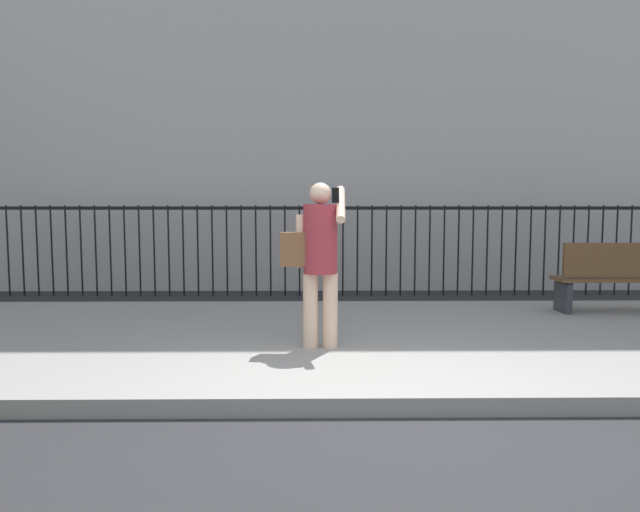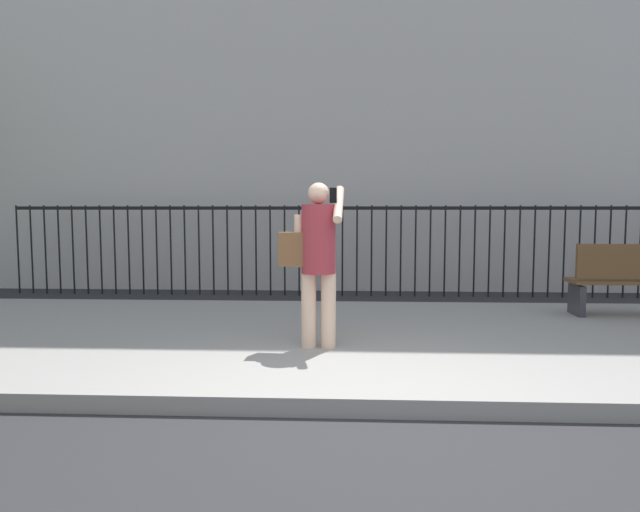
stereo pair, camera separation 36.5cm
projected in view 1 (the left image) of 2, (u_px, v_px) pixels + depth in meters
ground_plane at (367, 418)px, 4.26m from camera, size 60.00×60.00×0.00m
sidewalk at (349, 340)px, 6.44m from camera, size 28.00×4.40×0.15m
iron_fence at (336, 238)px, 10.05m from camera, size 12.03×0.04×1.60m
pedestrian_on_phone at (318, 253)px, 5.71m from camera, size 0.66×0.49×1.66m
street_bench at (618, 276)px, 7.63m from camera, size 1.60×0.45×0.95m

